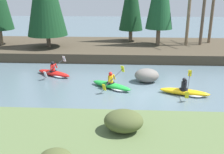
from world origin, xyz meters
The scene contains 10 objects.
ground_plane centered at (0.00, 0.00, 0.00)m, with size 90.00×90.00×0.00m, color slate.
riverbank_far centered at (0.00, 9.97, 0.38)m, with size 44.00×8.10×0.76m.
bare_tree_upstream centered at (4.04, 10.17, 3.91)m, with size 3.68×3.64×6.69m.
bare_tree_mid_upstream centered at (5.38, 10.43, 3.69)m, with size 3.43×3.39×6.22m.
bare_tree_mid_downstream centered at (6.46, 11.41, 3.49)m, with size 3.21×3.17×5.79m.
shrub_clump_second centered at (-1.52, -5.50, 1.09)m, with size 1.43×1.19×0.78m.
kayaker_lead centered at (1.93, -0.22, 0.20)m, with size 2.77×2.04×1.20m.
kayaker_middle centered at (-2.22, 0.57, 0.20)m, with size 2.60×1.99×1.20m.
kayaker_trailing centered at (-6.29, 2.77, 0.20)m, with size 2.68×1.93×1.20m.
boulder_midstream centered at (-0.13, 1.89, 0.43)m, with size 1.54×1.20×0.87m.
Camera 1 is at (-1.48, -13.98, 5.59)m, focal length 42.00 mm.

